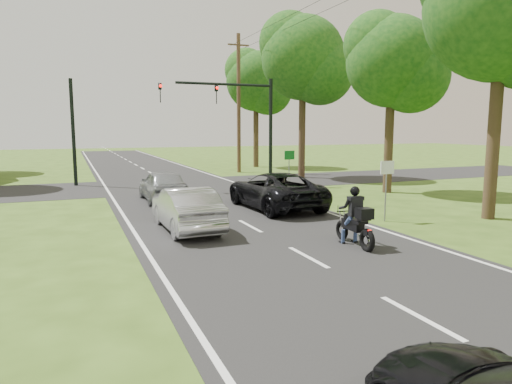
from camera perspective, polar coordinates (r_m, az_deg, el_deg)
ground at (r=11.72m, az=6.51°, el=-8.15°), size 140.00×140.00×0.00m
road at (r=20.84m, az=-6.80°, el=-1.04°), size 8.00×100.00×0.01m
cross_road at (r=26.62m, az=-10.25°, el=0.84°), size 60.00×7.00×0.01m
motorcycle_rider at (r=12.91m, az=12.34°, el=-3.74°), size 0.56×1.96×1.69m
dark_suv at (r=18.56m, az=2.34°, el=0.22°), size 2.64×5.39×1.47m
silver_sedan at (r=14.73m, az=-8.73°, el=-2.07°), size 1.51×4.20×1.38m
silver_suv at (r=20.72m, az=-11.55°, el=0.83°), size 1.73×4.23×1.44m
traffic_signal at (r=25.44m, az=-2.04°, el=9.96°), size 6.38×0.44×6.00m
signal_pole_far at (r=27.86m, az=-21.88°, el=6.88°), size 0.20×0.20×6.00m
utility_pole_far at (r=33.97m, az=-2.18°, el=11.05°), size 1.60×0.28×10.00m
sign_white at (r=16.45m, az=16.03°, el=1.91°), size 0.55×0.07×2.12m
sign_green at (r=23.32m, az=4.18°, el=3.89°), size 0.55×0.07×2.12m
tree_row_c at (r=24.25m, az=17.40°, el=14.68°), size 4.80×4.65×8.76m
tree_row_d at (r=30.62m, az=6.63°, el=15.76°), size 5.76×5.58×10.45m
tree_row_e at (r=38.80m, az=0.51°, el=13.25°), size 5.28×5.12×9.61m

